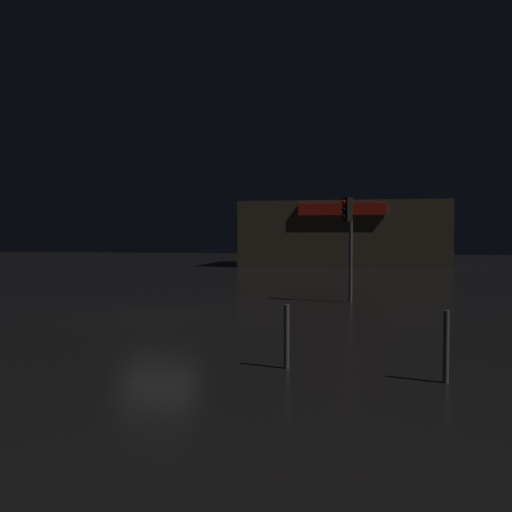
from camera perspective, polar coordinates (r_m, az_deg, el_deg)
ground_plane at (r=17.99m, az=-10.03°, el=-6.11°), size 120.00×120.00×0.00m
store_building at (r=47.13m, az=9.06°, el=2.23°), size 16.49×8.86×5.30m
traffic_signal_main at (r=21.28m, az=9.56°, el=2.99°), size 0.43×0.41×4.00m
bollard_kerb_a at (r=10.26m, az=19.09°, el=-8.87°), size 0.10×0.10×1.27m
bollard_kerb_b at (r=10.75m, az=3.19°, el=-8.33°), size 0.10×0.10×1.24m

